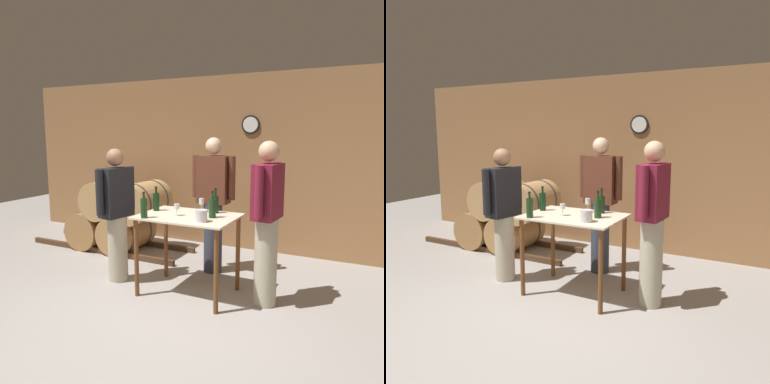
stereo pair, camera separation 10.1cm
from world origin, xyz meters
TOP-DOWN VIEW (x-y plane):
  - ground_plane at (0.00, 0.00)m, footprint 14.00×14.00m
  - back_wall at (0.00, 2.81)m, footprint 8.40×0.08m
  - barrel_rack at (-1.75, 1.90)m, footprint 2.65×0.81m
  - tasting_table at (-0.01, 0.90)m, footprint 1.08×0.77m
  - wine_bottle_far_left at (-0.47, 0.97)m, footprint 0.07×0.07m
  - wine_bottle_left at (-0.38, 0.58)m, footprint 0.07×0.07m
  - wine_bottle_center at (0.21, 1.15)m, footprint 0.08×0.08m
  - wine_bottle_right at (0.28, 0.91)m, footprint 0.08×0.08m
  - wine_glass_near_left at (-0.12, 0.83)m, footprint 0.06×0.06m
  - wine_glass_near_center at (0.04, 1.13)m, footprint 0.06×0.06m
  - ice_bucket at (0.25, 0.69)m, footprint 0.13×0.13m
  - person_host at (0.85, 1.00)m, footprint 0.25×0.59m
  - person_visitor_with_scarf at (-0.97, 0.86)m, footprint 0.29×0.58m
  - person_visitor_bearded at (-0.03, 1.65)m, footprint 0.59×0.24m

SIDE VIEW (x-z plane):
  - ground_plane at x=0.00m, z-range 0.00..0.00m
  - barrel_rack at x=-1.75m, z-range -0.02..1.09m
  - tasting_table at x=-0.01m, z-range 0.29..1.20m
  - person_visitor_with_scarf at x=-0.97m, z-range 0.05..1.68m
  - person_host at x=0.85m, z-range 0.05..1.79m
  - person_visitor_bearded at x=-0.03m, z-range 0.05..1.82m
  - ice_bucket at x=0.25m, z-range 0.91..1.03m
  - wine_glass_near_left at x=-0.12m, z-range 0.94..1.07m
  - wine_bottle_center at x=0.21m, z-range 0.87..1.16m
  - wine_bottle_right at x=0.28m, z-range 0.87..1.17m
  - wine_bottle_far_left at x=-0.47m, z-range 0.88..1.17m
  - wine_bottle_left at x=-0.38m, z-range 0.88..1.17m
  - wine_glass_near_center at x=0.04m, z-range 0.95..1.11m
  - back_wall at x=0.00m, z-range 0.00..2.70m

